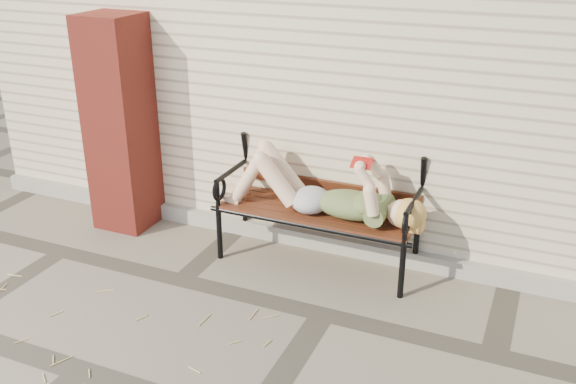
% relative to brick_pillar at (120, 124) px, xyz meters
% --- Properties ---
extents(ground, '(80.00, 80.00, 0.00)m').
position_rel_brick_pillar_xyz_m(ground, '(2.30, -0.75, -1.00)').
color(ground, '#766C5A').
rests_on(ground, ground).
extents(house_wall, '(8.00, 4.00, 3.00)m').
position_rel_brick_pillar_xyz_m(house_wall, '(2.30, 2.25, 0.50)').
color(house_wall, beige).
rests_on(house_wall, ground).
extents(foundation_strip, '(8.00, 0.10, 0.15)m').
position_rel_brick_pillar_xyz_m(foundation_strip, '(2.30, 0.22, -0.93)').
color(foundation_strip, gray).
rests_on(foundation_strip, ground).
extents(brick_pillar, '(0.50, 0.50, 2.00)m').
position_rel_brick_pillar_xyz_m(brick_pillar, '(0.00, 0.00, 0.00)').
color(brick_pillar, maroon).
rests_on(brick_pillar, ground).
extents(garden_bench, '(1.83, 0.73, 1.18)m').
position_rel_brick_pillar_xyz_m(garden_bench, '(1.97, 0.07, -0.34)').
color(garden_bench, black).
rests_on(garden_bench, ground).
extents(reading_woman, '(1.73, 0.39, 0.54)m').
position_rel_brick_pillar_xyz_m(reading_woman, '(1.98, -0.07, -0.30)').
color(reading_woman, '#0A3F4A').
rests_on(reading_woman, ground).
extents(straw_scatter, '(2.72, 1.77, 0.01)m').
position_rel_brick_pillar_xyz_m(straw_scatter, '(1.03, -1.62, -0.99)').
color(straw_scatter, '#E7C771').
rests_on(straw_scatter, ground).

